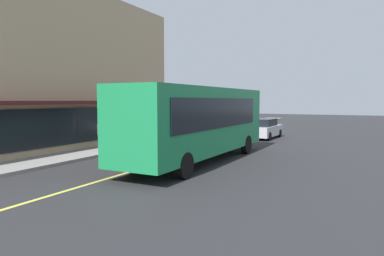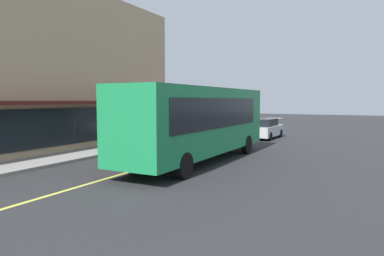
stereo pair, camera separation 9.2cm
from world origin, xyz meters
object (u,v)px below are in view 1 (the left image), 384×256
(traffic_light, at_px, (189,105))
(bus, at_px, (200,120))
(pedestrian_mid_block, at_px, (100,131))
(car_maroon, at_px, (206,129))
(car_silver, at_px, (264,129))

(traffic_light, bearing_deg, bus, -149.94)
(bus, distance_m, pedestrian_mid_block, 6.65)
(car_maroon, distance_m, car_silver, 4.50)
(bus, relative_size, traffic_light, 3.49)
(car_maroon, height_order, pedestrian_mid_block, pedestrian_mid_block)
(car_silver, bearing_deg, pedestrian_mid_block, 149.27)
(traffic_light, distance_m, car_maroon, 3.09)
(bus, distance_m, traffic_light, 11.85)
(bus, distance_m, car_maroon, 9.80)
(traffic_light, distance_m, pedestrian_mid_block, 9.87)
(pedestrian_mid_block, bearing_deg, car_silver, -30.73)
(car_silver, bearing_deg, traffic_light, 101.78)
(car_silver, relative_size, pedestrian_mid_block, 2.62)
(traffic_light, relative_size, car_maroon, 0.73)
(bus, height_order, pedestrian_mid_block, bus)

